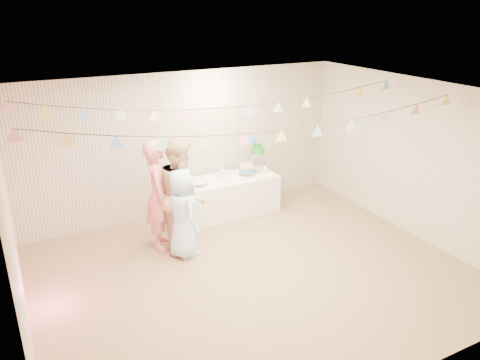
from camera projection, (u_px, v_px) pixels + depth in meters
name	position (u px, v px, depth m)	size (l,w,h in m)	color
floor	(253.00, 273.00, 6.81)	(6.00, 6.00, 0.00)	olive
ceiling	(255.00, 95.00, 5.89)	(6.00, 6.00, 0.00)	white
back_wall	(187.00, 144.00, 8.42)	(6.00, 6.00, 0.00)	silver
front_wall	(387.00, 282.00, 4.28)	(6.00, 6.00, 0.00)	silver
left_wall	(12.00, 239.00, 5.05)	(5.00, 5.00, 0.00)	silver
right_wall	(414.00, 159.00, 7.65)	(5.00, 5.00, 0.00)	silver
table	(227.00, 196.00, 8.61)	(1.87, 0.75, 0.70)	white
cake_stand	(252.00, 152.00, 8.62)	(0.65, 0.39, 0.73)	silver
cake_bottom	(246.00, 168.00, 8.60)	(0.31, 0.31, 0.15)	teal
cake_middle	(258.00, 150.00, 8.78)	(0.27, 0.27, 0.22)	green
cake_top_tier	(250.00, 139.00, 8.48)	(0.25, 0.25, 0.19)	#3F81C8
platter	(198.00, 181.00, 8.18)	(0.35, 0.35, 0.02)	white
posy	(223.00, 171.00, 8.46)	(0.15, 0.15, 0.17)	white
person_adult_a	(159.00, 195.00, 7.27)	(0.65, 0.43, 1.78)	#E07675
person_adult_b	(182.00, 194.00, 7.25)	(0.89, 0.69, 1.83)	#D0B180
person_child	(182.00, 213.00, 7.09)	(0.69, 0.45, 1.41)	#B4D7FF
bunting_back	(219.00, 100.00, 6.89)	(5.60, 1.10, 0.40)	pink
bunting_front	(263.00, 120.00, 5.82)	(5.60, 0.90, 0.36)	#72A5E5
tealight_0	(188.00, 188.00, 8.01)	(0.04, 0.04, 0.03)	#FFD88C
tealight_1	(205.00, 178.00, 8.48)	(0.04, 0.04, 0.03)	#FFD88C
tealight_2	(237.00, 181.00, 8.34)	(0.04, 0.04, 0.03)	#FFD88C
tealight_3	(238.00, 171.00, 8.82)	(0.04, 0.04, 0.03)	#FFD88C
tealight_4	(270.00, 173.00, 8.69)	(0.04, 0.04, 0.03)	#FFD88C
tealight_5	(265.00, 168.00, 9.00)	(0.04, 0.04, 0.03)	#FFD88C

